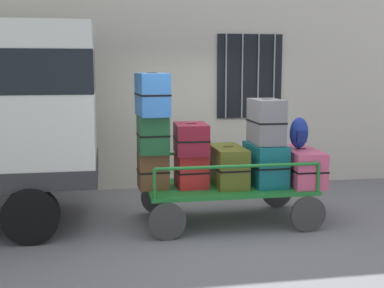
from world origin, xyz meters
name	(u,v)px	position (x,y,z in m)	size (l,w,h in m)	color
ground_plane	(212,223)	(0.00, 0.00, 0.00)	(40.00, 40.00, 0.00)	slate
building_wall	(185,48)	(0.00, 2.37, 2.50)	(12.00, 0.38, 5.00)	beige
luggage_cart	(228,192)	(0.22, 0.01, 0.43)	(2.36, 1.28, 0.53)	#1E722D
cart_railing	(228,162)	(0.22, 0.01, 0.86)	(2.23, 1.14, 0.40)	#1E722D
suitcase_left_bottom	(153,171)	(-0.83, 0.03, 0.77)	(0.43, 0.40, 0.49)	brown
suitcase_left_middle	(153,135)	(-0.83, -0.01, 1.27)	(0.42, 0.45, 0.51)	#194C28
suitcase_left_top	(152,94)	(-0.83, 0.02, 1.81)	(0.44, 0.71, 0.57)	#3372C6
suitcase_midleft_bottom	(191,171)	(-0.30, 0.00, 0.76)	(0.44, 0.45, 0.46)	#B21E1E
suitcase_midleft_middle	(191,139)	(-0.30, 0.03, 1.20)	(0.46, 0.66, 0.42)	maroon
suitcase_center_bottom	(228,166)	(0.22, 0.04, 0.80)	(0.43, 0.84, 0.55)	#4C5119
suitcase_midright_bottom	(265,164)	(0.75, -0.02, 0.82)	(0.48, 0.78, 0.59)	#0F5960
suitcase_midright_middle	(266,121)	(0.75, -0.02, 1.42)	(0.39, 0.66, 0.62)	slate
suitcase_right_bottom	(300,166)	(1.27, -0.01, 0.77)	(0.48, 1.06, 0.50)	#CC4C72
backpack	(299,133)	(1.25, 0.02, 1.24)	(0.27, 0.22, 0.44)	navy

